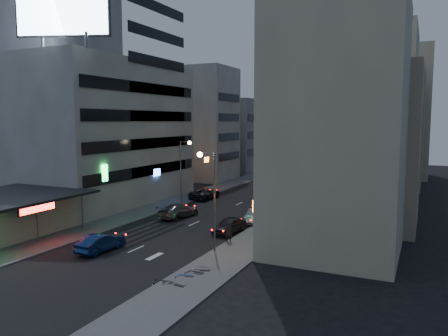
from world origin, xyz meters
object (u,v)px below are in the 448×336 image
Objects in this scene: road_car_silver at (178,210)px; scooter_black_b at (205,265)px; parked_car_left at (205,193)px; person at (229,232)px; scooter_silver_b at (211,261)px; road_car_blue at (101,243)px; parked_car_right_near at (230,225)px; parked_car_right_mid at (255,216)px; parked_car_right_far at (292,195)px; scooter_blue at (194,267)px; scooter_black_a at (174,274)px; scooter_silver_a at (187,276)px.

scooter_black_b is at bearing 134.56° from road_car_silver.
person reaches higher than parked_car_left.
parked_car_left is at bearing 10.72° from scooter_silver_b.
road_car_blue is (3.37, -24.90, -0.03)m from parked_car_left.
scooter_black_b is at bearing -69.14° from parked_car_right_near.
parked_car_right_far is (0.00, 13.95, 0.12)m from parked_car_right_mid.
road_car_blue is 9.94m from scooter_blue.
person is 1.02× the size of scooter_black_a.
parked_car_right_near is at bearing -93.16° from parked_car_right_far.
scooter_blue is (1.92, -30.53, -0.16)m from parked_car_right_far.
person reaches higher than scooter_blue.
parked_car_right_near is 11.95m from scooter_blue.
parked_car_right_near reaches higher than scooter_blue.
road_car_silver reaches higher than scooter_black_b.
scooter_blue is at bearing 145.97° from scooter_silver_b.
parked_car_right_mid is at bearing -91.05° from parked_car_right_far.
person reaches higher than road_car_blue.
person is at bearing -61.76° from parked_car_right_near.
scooter_silver_b is at bearing 1.13° from scooter_black_b.
scooter_silver_b reaches higher than scooter_black_a.
road_car_silver reaches higher than scooter_black_a.
parked_car_right_far reaches higher than scooter_silver_b.
scooter_black_a is at bearing 91.65° from scooter_silver_a.
parked_car_right_far is at bearing -3.73° from scooter_black_a.
scooter_silver_b is (0.01, 3.32, -0.01)m from scooter_silver_a.
parked_car_right_mid is 15.21m from scooter_silver_b.
parked_car_right_mid is (0.70, 4.91, -0.05)m from parked_car_right_near.
parked_car_right_near is at bearing -123.39° from road_car_blue.
parked_car_right_near is 18.88m from parked_car_right_far.
parked_car_right_mid is 13.95m from parked_car_right_far.
road_car_blue is 2.46× the size of scooter_black_b.
parked_car_right_far reaches higher than road_car_blue.
parked_car_left is at bearing 17.69° from scooter_black_a.
parked_car_right_far is 29.93m from scooter_black_b.
scooter_black_a is 3.36m from scooter_silver_b.
road_car_silver is at bearing 24.08° from scooter_black_a.
parked_car_left is at bearing 8.83° from scooter_blue.
parked_car_left is (-10.50, 15.14, 0.02)m from parked_car_right_near.
parked_car_right_mid is 0.77× the size of parked_car_left.
parked_car_right_far reaches higher than parked_car_right_mid.
scooter_silver_a is (1.67, -10.14, -0.29)m from person.
road_car_blue is 13.52m from road_car_silver.
road_car_silver is 18.34m from scooter_black_b.
parked_car_right_far is 3.22× the size of scooter_blue.
parked_car_left is at bearing -162.64° from parked_car_right_far.
scooter_black_b is at bearing 176.04° from road_car_blue.
person is at bearing -140.04° from road_car_blue.
road_car_silver reaches higher than parked_car_right_mid.
parked_car_right_near reaches higher than parked_car_right_mid.
parked_car_left is at bearing 34.46° from scooter_silver_a.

